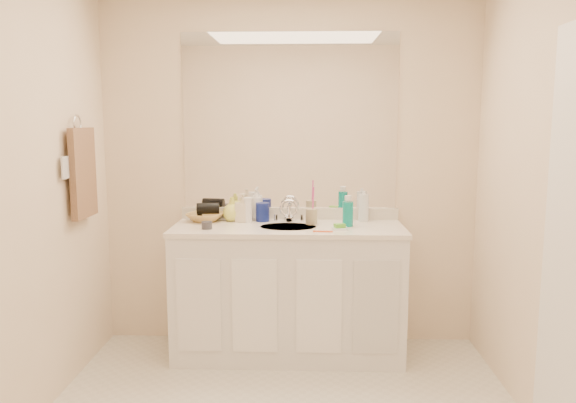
# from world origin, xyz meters

# --- Properties ---
(wall_back) EXTENTS (2.60, 0.02, 2.40)m
(wall_back) POSITION_xyz_m (0.00, 1.30, 1.20)
(wall_back) COLOR #FBE2C4
(wall_back) RESTS_ON floor
(wall_front) EXTENTS (2.60, 0.02, 2.40)m
(wall_front) POSITION_xyz_m (0.00, -1.30, 1.20)
(wall_front) COLOR #FBE2C4
(wall_front) RESTS_ON floor
(wall_left) EXTENTS (0.02, 2.60, 2.40)m
(wall_left) POSITION_xyz_m (-1.30, 0.00, 1.20)
(wall_left) COLOR #FBE2C4
(wall_left) RESTS_ON floor
(wall_right) EXTENTS (0.02, 2.60, 2.40)m
(wall_right) POSITION_xyz_m (1.30, 0.00, 1.20)
(wall_right) COLOR #FBE2C4
(wall_right) RESTS_ON floor
(vanity_cabinet) EXTENTS (1.50, 0.55, 0.85)m
(vanity_cabinet) POSITION_xyz_m (0.00, 1.02, 0.42)
(vanity_cabinet) COLOR white
(vanity_cabinet) RESTS_ON floor
(countertop) EXTENTS (1.52, 0.57, 0.03)m
(countertop) POSITION_xyz_m (0.00, 1.02, 0.86)
(countertop) COLOR white
(countertop) RESTS_ON vanity_cabinet
(backsplash) EXTENTS (1.52, 0.03, 0.08)m
(backsplash) POSITION_xyz_m (0.00, 1.29, 0.92)
(backsplash) COLOR silver
(backsplash) RESTS_ON countertop
(sink_basin) EXTENTS (0.37, 0.37, 0.02)m
(sink_basin) POSITION_xyz_m (0.00, 1.00, 0.87)
(sink_basin) COLOR #B8B1A1
(sink_basin) RESTS_ON countertop
(faucet) EXTENTS (0.02, 0.02, 0.11)m
(faucet) POSITION_xyz_m (0.00, 1.18, 0.94)
(faucet) COLOR silver
(faucet) RESTS_ON countertop
(mirror) EXTENTS (1.48, 0.01, 1.20)m
(mirror) POSITION_xyz_m (0.00, 1.29, 1.56)
(mirror) COLOR white
(mirror) RESTS_ON wall_back
(blue_mug) EXTENTS (0.12, 0.12, 0.13)m
(blue_mug) POSITION_xyz_m (-0.18, 1.19, 0.94)
(blue_mug) COLOR navy
(blue_mug) RESTS_ON countertop
(tan_cup) EXTENTS (0.09, 0.09, 0.10)m
(tan_cup) POSITION_xyz_m (0.15, 1.09, 0.93)
(tan_cup) COLOR tan
(tan_cup) RESTS_ON countertop
(toothbrush) EXTENTS (0.02, 0.04, 0.21)m
(toothbrush) POSITION_xyz_m (0.16, 1.09, 1.03)
(toothbrush) COLOR #E53C94
(toothbrush) RESTS_ON tan_cup
(mouthwash_bottle) EXTENTS (0.07, 0.07, 0.16)m
(mouthwash_bottle) POSITION_xyz_m (0.39, 1.03, 0.96)
(mouthwash_bottle) COLOR #0B8A81
(mouthwash_bottle) RESTS_ON countertop
(clear_pump_bottle) EXTENTS (0.08, 0.08, 0.19)m
(clear_pump_bottle) POSITION_xyz_m (0.51, 1.22, 0.97)
(clear_pump_bottle) COLOR white
(clear_pump_bottle) RESTS_ON countertop
(soap_dish) EXTENTS (0.10, 0.08, 0.01)m
(soap_dish) POSITION_xyz_m (0.33, 0.92, 0.89)
(soap_dish) COLOR white
(soap_dish) RESTS_ON countertop
(green_soap) EXTENTS (0.08, 0.07, 0.02)m
(green_soap) POSITION_xyz_m (0.33, 0.92, 0.90)
(green_soap) COLOR #61C32F
(green_soap) RESTS_ON soap_dish
(orange_comb) EXTENTS (0.13, 0.04, 0.01)m
(orange_comb) POSITION_xyz_m (0.22, 0.84, 0.88)
(orange_comb) COLOR #E24917
(orange_comb) RESTS_ON countertop
(dark_jar) EXTENTS (0.07, 0.07, 0.05)m
(dark_jar) POSITION_xyz_m (-0.52, 0.90, 0.90)
(dark_jar) COLOR #36353C
(dark_jar) RESTS_ON countertop
(extra_white_bottle) EXTENTS (0.07, 0.07, 0.17)m
(extra_white_bottle) POSITION_xyz_m (-0.28, 1.14, 0.97)
(extra_white_bottle) COLOR white
(extra_white_bottle) RESTS_ON countertop
(soap_bottle_white) EXTENTS (0.09, 0.09, 0.22)m
(soap_bottle_white) POSITION_xyz_m (-0.23, 1.25, 0.99)
(soap_bottle_white) COLOR white
(soap_bottle_white) RESTS_ON countertop
(soap_bottle_cream) EXTENTS (0.11, 0.12, 0.20)m
(soap_bottle_cream) POSITION_xyz_m (-0.31, 1.18, 0.98)
(soap_bottle_cream) COLOR beige
(soap_bottle_cream) RESTS_ON countertop
(soap_bottle_yellow) EXTENTS (0.15, 0.15, 0.17)m
(soap_bottle_yellow) POSITION_xyz_m (-0.39, 1.20, 0.96)
(soap_bottle_yellow) COLOR #E7ED5C
(soap_bottle_yellow) RESTS_ON countertop
(wicker_basket) EXTENTS (0.31, 0.31, 0.06)m
(wicker_basket) POSITION_xyz_m (-0.58, 1.18, 0.91)
(wicker_basket) COLOR #B68E49
(wicker_basket) RESTS_ON countertop
(hair_dryer) EXTENTS (0.16, 0.10, 0.08)m
(hair_dryer) POSITION_xyz_m (-0.56, 1.18, 0.97)
(hair_dryer) COLOR black
(hair_dryer) RESTS_ON wicker_basket
(towel_ring) EXTENTS (0.01, 0.11, 0.11)m
(towel_ring) POSITION_xyz_m (-1.27, 0.77, 1.55)
(towel_ring) COLOR silver
(towel_ring) RESTS_ON wall_left
(hand_towel) EXTENTS (0.04, 0.32, 0.55)m
(hand_towel) POSITION_xyz_m (-1.25, 0.77, 1.25)
(hand_towel) COLOR brown
(hand_towel) RESTS_ON towel_ring
(switch_plate) EXTENTS (0.01, 0.08, 0.13)m
(switch_plate) POSITION_xyz_m (-1.27, 0.57, 1.30)
(switch_plate) COLOR silver
(switch_plate) RESTS_ON wall_left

